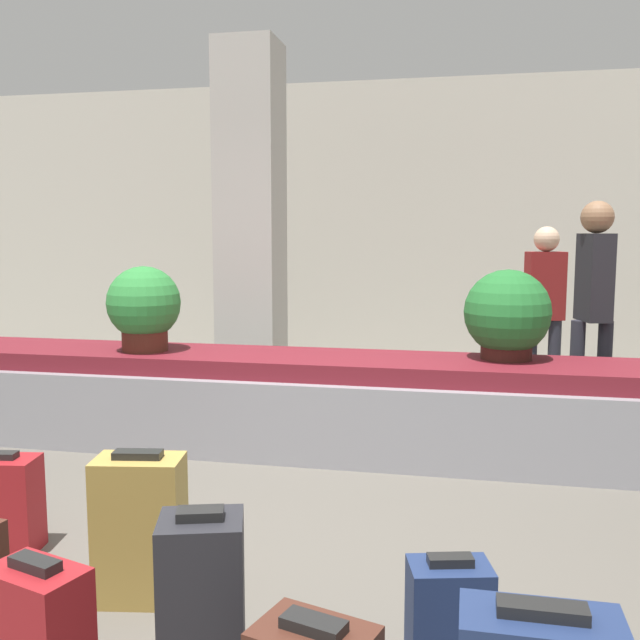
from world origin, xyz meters
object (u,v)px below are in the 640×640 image
Objects in this scene: potted_plant_0 at (507,315)px; suitcase_1 at (140,529)px; traveler_2 at (544,300)px; traveler_1 at (594,293)px; suitcase_0 at (203,621)px; suitcase_8 at (449,632)px; pillar at (251,222)px; potted_plant_1 at (144,307)px.

suitcase_1 is at bearing -123.81° from potted_plant_0.
traveler_1 is at bearing -84.34° from traveler_2.
suitcase_8 is (0.73, 0.26, -0.10)m from suitcase_0.
traveler_1 is at bearing 60.66° from suitcase_8.
potted_plant_0 is at bearing 69.84° from suitcase_8.
suitcase_0 is 0.79m from suitcase_8.
traveler_2 is at bearing 55.72° from suitcase_0.
traveler_2 reaches higher than suitcase_1.
pillar is at bearing 90.78° from suitcase_1.
pillar is at bearing 169.12° from traveler_2.
potted_plant_1 reaches higher than suitcase_0.
traveler_2 is at bearing 3.85° from pillar.
suitcase_8 is at bearing -48.41° from potted_plant_1.
potted_plant_0 is (1.55, 2.32, 0.65)m from suitcase_1.
suitcase_8 is 0.31× the size of traveler_2.
suitcase_1 is 3.91m from traveler_1.
suitcase_0 is 1.09× the size of suitcase_1.
traveler_1 reaches higher than traveler_2.
suitcase_0 is 3.23m from potted_plant_1.
potted_plant_1 is 0.35× the size of traveler_1.
suitcase_0 is at bearing -74.73° from pillar.
potted_plant_1 is at bearing 117.66° from suitcase_8.
potted_plant_0 is at bearing 53.99° from suitcase_0.
suitcase_0 is (1.19, -4.36, -1.27)m from pillar.
suitcase_8 is 0.80× the size of potted_plant_1.
potted_plant_1 is 0.39× the size of traveler_2.
suitcase_0 is 4.21m from traveler_1.
traveler_1 is at bearing -11.38° from pillar.
suitcase_8 is at bearing 2.64° from suitcase_0.
traveler_1 is (0.67, 0.81, 0.10)m from potted_plant_0.
pillar reaches higher than traveler_2.
pillar is 4.70m from suitcase_0.
suitcase_8 is at bearing 150.72° from traveler_1.
traveler_1 is (3.21, 0.99, 0.08)m from potted_plant_1.
potted_plant_0 is 0.99× the size of potted_plant_1.
pillar reaches higher than suitcase_8.
suitcase_0 is 0.83m from suitcase_1.
suitcase_0 is 0.39× the size of traveler_1.
potted_plant_0 is at bearing -118.77° from traveler_2.
pillar is 3.00m from traveler_1.
suitcase_8 is 2.82m from potted_plant_0.
potted_plant_1 is at bearing 105.32° from suitcase_1.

